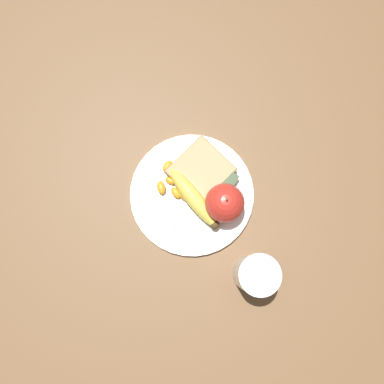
{
  "coord_description": "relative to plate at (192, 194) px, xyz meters",
  "views": [
    {
      "loc": [
        0.13,
        0.08,
        0.83
      ],
      "look_at": [
        0.0,
        0.0,
        0.03
      ],
      "focal_mm": 35.0,
      "sensor_mm": 36.0,
      "label": 1
    }
  ],
  "objects": [
    {
      "name": "orange_segment_3",
      "position": [
        -0.03,
        -0.08,
        0.01
      ],
      "size": [
        0.03,
        0.02,
        0.02
      ],
      "color": "orange",
      "rests_on": "plate"
    },
    {
      "name": "orange_segment_2",
      "position": [
        0.0,
        -0.06,
        0.01
      ],
      "size": [
        0.02,
        0.03,
        0.01
      ],
      "color": "orange",
      "rests_on": "plate"
    },
    {
      "name": "orange_segment_5",
      "position": [
        0.02,
        -0.03,
        0.01
      ],
      "size": [
        0.03,
        0.03,
        0.02
      ],
      "color": "orange",
      "rests_on": "plate"
    },
    {
      "name": "fork",
      "position": [
        0.0,
        -0.0,
        0.01
      ],
      "size": [
        0.19,
        0.03,
        0.0
      ],
      "rotation": [
        0.0,
        0.0,
        9.43
      ],
      "color": "silver",
      "rests_on": "plate"
    },
    {
      "name": "juice_glass",
      "position": [
        0.09,
        0.2,
        0.04
      ],
      "size": [
        0.08,
        0.08,
        0.11
      ],
      "color": "silver",
      "rests_on": "ground_plane"
    },
    {
      "name": "bread_slice",
      "position": [
        -0.05,
        -0.01,
        0.02
      ],
      "size": [
        0.14,
        0.14,
        0.02
      ],
      "color": "olive",
      "rests_on": "plate"
    },
    {
      "name": "plate",
      "position": [
        0.0,
        0.0,
        0.0
      ],
      "size": [
        0.28,
        0.28,
        0.01
      ],
      "color": "white",
      "rests_on": "ground_plane"
    },
    {
      "name": "ground_plane",
      "position": [
        0.0,
        0.0,
        -0.01
      ],
      "size": [
        3.0,
        3.0,
        0.0
      ],
      "primitive_type": "plane",
      "color": "brown"
    },
    {
      "name": "apple",
      "position": [
        -0.01,
        0.07,
        0.05
      ],
      "size": [
        0.08,
        0.08,
        0.09
      ],
      "color": "red",
      "rests_on": "plate"
    },
    {
      "name": "banana",
      "position": [
        0.01,
        0.01,
        0.02
      ],
      "size": [
        0.09,
        0.16,
        0.04
      ],
      "color": "#E0CC4C",
      "rests_on": "plate"
    },
    {
      "name": "orange_segment_4",
      "position": [
        0.02,
        -0.07,
        0.01
      ],
      "size": [
        0.04,
        0.04,
        0.02
      ],
      "color": "orange",
      "rests_on": "plate"
    },
    {
      "name": "orange_segment_0",
      "position": [
        0.01,
        -0.01,
        0.01
      ],
      "size": [
        0.02,
        0.03,
        0.02
      ],
      "color": "orange",
      "rests_on": "plate"
    },
    {
      "name": "jam_packet",
      "position": [
        -0.06,
        0.06,
        0.01
      ],
      "size": [
        0.04,
        0.03,
        0.02
      ],
      "color": "silver",
      "rests_on": "plate"
    },
    {
      "name": "orange_segment_1",
      "position": [
        -0.04,
        -0.02,
        0.01
      ],
      "size": [
        0.03,
        0.03,
        0.02
      ],
      "color": "orange",
      "rests_on": "plate"
    }
  ]
}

